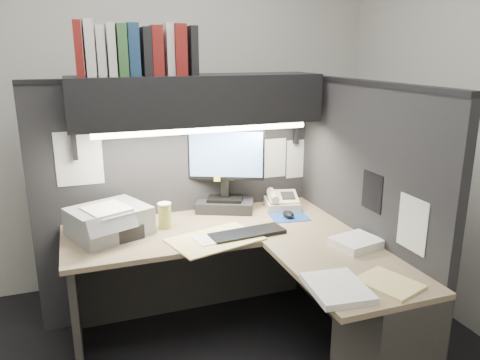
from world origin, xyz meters
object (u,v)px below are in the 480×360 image
at_px(keyboard, 247,233).
at_px(printer, 109,221).
at_px(telephone, 282,202).
at_px(overhead_shelf, 198,99).
at_px(monitor, 225,178).
at_px(desk, 290,303).
at_px(coffee_cup, 165,216).
at_px(notebook_stack, 113,231).

xyz_separation_m(keyboard, printer, (-0.77, 0.29, 0.07)).
height_order(keyboard, telephone, telephone).
bearing_deg(overhead_shelf, monitor, 18.84).
relative_size(desk, coffee_cup, 11.30).
bearing_deg(telephone, coffee_cup, -159.22).
height_order(telephone, printer, printer).
distance_m(overhead_shelf, notebook_stack, 0.95).
relative_size(monitor, printer, 1.36).
distance_m(keyboard, notebook_stack, 0.79).
bearing_deg(desk, monitor, 97.34).
xyz_separation_m(desk, notebook_stack, (-0.88, 0.57, 0.33)).
bearing_deg(notebook_stack, printer, 102.79).
distance_m(overhead_shelf, coffee_cup, 0.75).
bearing_deg(notebook_stack, overhead_shelf, 17.17).
height_order(overhead_shelf, coffee_cup, overhead_shelf).
bearing_deg(printer, desk, -58.30).
height_order(desk, keyboard, keyboard).
xyz_separation_m(coffee_cup, notebook_stack, (-0.32, -0.06, -0.03)).
bearing_deg(keyboard, printer, 154.03).
height_order(desk, telephone, telephone).
distance_m(printer, notebook_stack, 0.07).
distance_m(telephone, coffee_cup, 0.85).
bearing_deg(printer, notebook_stack, -100.08).
height_order(keyboard, notebook_stack, notebook_stack).
bearing_deg(desk, keyboard, 109.54).
height_order(monitor, printer, monitor).
relative_size(overhead_shelf, telephone, 6.67).
distance_m(telephone, notebook_stack, 1.17).
height_order(desk, printer, printer).
relative_size(desk, notebook_stack, 5.92).
xyz_separation_m(printer, notebook_stack, (0.01, -0.06, -0.04)).
bearing_deg(monitor, overhead_shelf, -136.93).
height_order(coffee_cup, notebook_stack, coffee_cup).
relative_size(telephone, notebook_stack, 0.81).
bearing_deg(monitor, coffee_cup, -133.57).
bearing_deg(coffee_cup, printer, 179.80).
bearing_deg(printer, monitor, -9.66).
distance_m(desk, keyboard, 0.47).
xyz_separation_m(telephone, coffee_cup, (-0.84, -0.10, 0.03)).
relative_size(overhead_shelf, notebook_stack, 5.40).
distance_m(overhead_shelf, monitor, 0.58).
distance_m(monitor, printer, 0.82).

